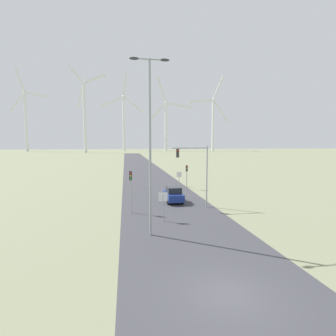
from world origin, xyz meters
name	(u,v)px	position (x,y,z in m)	size (l,w,h in m)	color
ground_plane	(227,294)	(0.00, 0.00, 0.00)	(600.00, 600.00, 0.00)	#757A5B
road_surface	(146,174)	(0.00, 48.00, 0.00)	(10.00, 240.00, 0.01)	#38383D
streetlamp	(150,131)	(-2.73, 8.33, 7.78)	(2.88, 0.32, 12.93)	#93999E
stop_sign_near	(163,201)	(-1.29, 11.69, 1.82)	(0.81, 0.07, 2.60)	#93999E
stop_sign_far	(179,176)	(3.95, 29.85, 1.63)	(0.81, 0.07, 2.34)	#93999E
traffic_light_post_near_left	(131,182)	(-4.04, 14.95, 3.06)	(0.28, 0.33, 4.18)	#93999E
traffic_light_post_near_right	(187,172)	(4.55, 27.20, 2.65)	(0.28, 0.34, 3.61)	#93999E
traffic_light_mast_overhead	(196,165)	(2.87, 16.05, 4.64)	(3.86, 0.35, 6.66)	#93999E
car_approaching	(173,194)	(1.01, 19.01, 0.91)	(1.88, 4.12, 1.83)	navy
wind_turbine_far_left	(26,115)	(-86.68, 228.80, 30.34)	(34.22, 9.10, 69.32)	white
wind_turbine_left	(85,111)	(-33.18, 189.80, 30.52)	(28.29, 15.61, 64.53)	white
wind_turbine_center	(124,117)	(-5.30, 239.11, 30.87)	(39.41, 5.10, 72.20)	white
wind_turbine_right	(166,120)	(32.08, 224.39, 27.45)	(38.41, 11.27, 65.76)	white
wind_turbine_far_right	(213,119)	(74.55, 219.13, 28.99)	(38.98, 2.77, 68.15)	white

